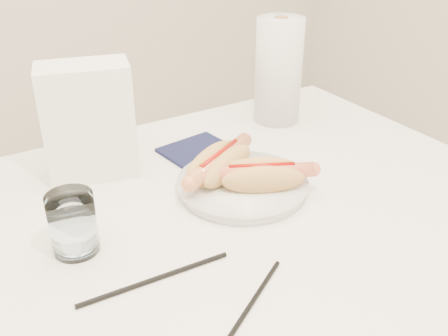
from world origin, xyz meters
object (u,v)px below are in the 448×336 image
hotdog_left (219,164)px  hotdog_right (261,176)px  table (188,254)px  napkin_box (89,121)px  plate (242,187)px  paper_towel_roll (279,71)px  water_glass (73,223)px

hotdog_left → hotdog_right: bearing=-88.2°
table → hotdog_left: (0.11, 0.08, 0.10)m
napkin_box → hotdog_right: bearing=-31.8°
hotdog_left → hotdog_right: hotdog_left is taller
plate → hotdog_left: hotdog_left is taller
napkin_box → paper_towel_roll: (0.44, 0.02, 0.01)m
plate → table: bearing=-163.7°
table → plate: size_ratio=5.40×
hotdog_right → paper_towel_roll: bearing=75.0°
table → plate: plate is taller
hotdog_left → hotdog_right: (0.04, -0.07, -0.00)m
water_glass → napkin_box: napkin_box is taller
table → water_glass: size_ratio=12.72×
hotdog_left → paper_towel_roll: 0.33m
plate → hotdog_left: bearing=120.8°
napkin_box → paper_towel_roll: size_ratio=0.90×
table → hotdog_right: bearing=2.6°
hotdog_right → water_glass: bearing=-157.4°
table → napkin_box: napkin_box is taller
hotdog_right → napkin_box: 0.32m
table → paper_towel_roll: paper_towel_roll is taller
table → hotdog_right: hotdog_right is taller
hotdog_right → water_glass: water_glass is taller
water_glass → paper_towel_roll: paper_towel_roll is taller
hotdog_left → water_glass: water_glass is taller
table → napkin_box: 0.30m
water_glass → table: bearing=-9.0°
hotdog_right → napkin_box: (-0.22, 0.23, 0.06)m
hotdog_right → water_glass: 0.32m
hotdog_left → water_glass: bearing=162.3°
paper_towel_roll → table: bearing=-144.8°
hotdog_left → paper_towel_roll: bearing=6.8°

